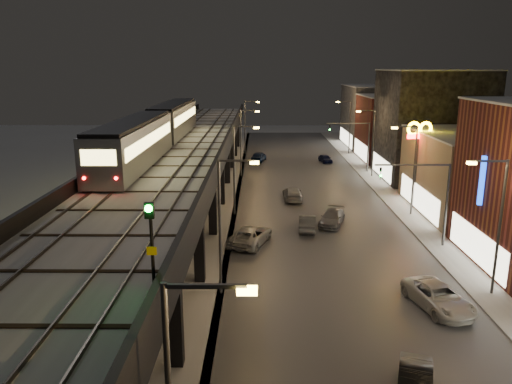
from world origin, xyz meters
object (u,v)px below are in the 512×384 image
object	(u,v)px
subway_train	(157,128)
rail_signal	(150,227)
car_onc_red	(325,159)
car_onc_white	(332,218)
car_mid_silver	(250,236)
car_near_white	(307,223)
car_onc_dark	(438,298)
car_mid_dark	(293,194)
car_far_white	(259,157)

from	to	relation	value
subway_train	rail_signal	bearing A→B (deg)	-79.07
rail_signal	car_onc_red	size ratio (longest dim) A/B	0.90
subway_train	rail_signal	distance (m)	33.74
car_onc_white	car_mid_silver	bearing A→B (deg)	-125.73
car_near_white	car_mid_silver	bearing A→B (deg)	42.72
subway_train	car_onc_dark	world-z (taller)	subway_train
car_onc_dark	rail_signal	bearing A→B (deg)	-157.41
car_near_white	rail_signal	bearing A→B (deg)	78.00
subway_train	car_onc_dark	size ratio (longest dim) A/B	7.00
rail_signal	car_near_white	distance (m)	28.75
car_mid_dark	car_onc_dark	world-z (taller)	car_onc_dark
subway_train	rail_signal	size ratio (longest dim) A/B	11.79
car_far_white	car_onc_dark	distance (m)	50.42
rail_signal	car_far_white	distance (m)	60.91
rail_signal	car_onc_white	size ratio (longest dim) A/B	0.68
rail_signal	car_mid_dark	size ratio (longest dim) A/B	0.65
car_onc_dark	car_onc_red	world-z (taller)	car_onc_dark
rail_signal	car_mid_dark	bearing A→B (deg)	78.33
rail_signal	car_onc_dark	bearing A→B (deg)	36.61
rail_signal	car_onc_red	world-z (taller)	rail_signal
car_onc_dark	car_onc_red	distance (m)	48.18
rail_signal	car_mid_silver	bearing A→B (deg)	82.00
car_near_white	car_far_white	world-z (taller)	car_far_white
car_onc_dark	car_onc_white	world-z (taller)	car_onc_dark
car_far_white	car_onc_red	distance (m)	10.38
rail_signal	car_far_white	xyz separation A→B (m)	(3.77, 60.25, -8.14)
car_onc_dark	car_far_white	bearing A→B (deg)	88.71
subway_train	car_mid_dark	world-z (taller)	subway_train
car_mid_silver	car_onc_red	size ratio (longest dim) A/B	1.52
rail_signal	car_onc_dark	distance (m)	20.26
car_mid_dark	car_far_white	xyz separation A→B (m)	(-3.81, 23.53, 0.04)
car_mid_dark	car_far_white	size ratio (longest dim) A/B	1.11
car_mid_silver	car_onc_red	bearing A→B (deg)	-87.60
car_mid_dark	car_far_white	distance (m)	23.84
car_mid_silver	car_onc_dark	xyz separation A→B (m)	(11.74, -11.34, -0.01)
car_onc_white	car_onc_red	world-z (taller)	car_onc_white
car_onc_red	car_onc_white	bearing A→B (deg)	-107.48
car_far_white	car_onc_dark	size ratio (longest dim) A/B	0.82
car_mid_silver	car_mid_dark	bearing A→B (deg)	-88.26
car_near_white	car_onc_dark	xyz separation A→B (m)	(6.62, -15.23, 0.05)
car_onc_white	car_onc_red	xyz separation A→B (m)	(3.39, 31.48, -0.07)
subway_train	car_near_white	xyz separation A→B (m)	(14.66, -6.83, -7.75)
car_mid_silver	car_onc_white	world-z (taller)	car_mid_silver
rail_signal	car_mid_dark	distance (m)	38.37
car_mid_dark	car_onc_red	size ratio (longest dim) A/B	1.38
subway_train	car_near_white	world-z (taller)	subway_train
car_onc_red	car_onc_dark	bearing A→B (deg)	-100.41
subway_train	car_far_white	world-z (taller)	subway_train
car_near_white	car_mid_silver	world-z (taller)	car_mid_silver
rail_signal	car_onc_dark	xyz separation A→B (m)	(14.89, 11.06, -8.15)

